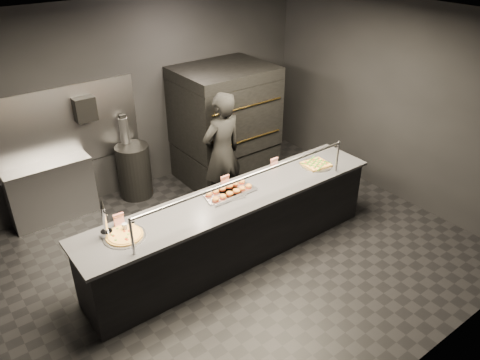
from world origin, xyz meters
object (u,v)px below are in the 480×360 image
(service_counter, at_px, (235,227))
(prep_shelf, at_px, (52,192))
(slider_tray_a, at_px, (223,193))
(trash_bin, at_px, (134,171))
(round_pizza, at_px, (125,236))
(worker, at_px, (222,153))
(towel_dispenser, at_px, (85,109))
(beer_tap, at_px, (106,226))
(slider_tray_b, at_px, (236,188))
(pizza_oven, at_px, (225,124))
(fire_extinguisher, at_px, (124,131))
(square_pizza, at_px, (316,164))

(service_counter, bearing_deg, prep_shelf, 124.59)
(slider_tray_a, bearing_deg, trash_bin, 96.44)
(round_pizza, distance_m, slider_tray_a, 1.35)
(service_counter, height_order, slider_tray_a, service_counter)
(service_counter, distance_m, worker, 1.30)
(prep_shelf, distance_m, towel_dispenser, 1.31)
(beer_tap, distance_m, worker, 2.36)
(service_counter, height_order, prep_shelf, service_counter)
(trash_bin, xyz_separation_m, worker, (0.91, -1.14, 0.49))
(slider_tray_b, height_order, trash_bin, slider_tray_b)
(pizza_oven, relative_size, towel_dispenser, 5.46)
(service_counter, relative_size, trash_bin, 4.73)
(fire_extinguisher, xyz_separation_m, slider_tray_a, (0.25, -2.30, -0.11))
(fire_extinguisher, distance_m, round_pizza, 2.61)
(fire_extinguisher, relative_size, slider_tray_a, 0.95)
(slider_tray_a, height_order, trash_bin, slider_tray_a)
(prep_shelf, bearing_deg, beer_tap, -90.00)
(square_pizza, bearing_deg, worker, 127.07)
(service_counter, distance_m, pizza_oven, 2.30)
(slider_tray_b, bearing_deg, pizza_oven, 58.48)
(service_counter, height_order, round_pizza, service_counter)
(pizza_oven, distance_m, fire_extinguisher, 1.63)
(round_pizza, height_order, trash_bin, round_pizza)
(beer_tap, bearing_deg, service_counter, -5.45)
(slider_tray_b, height_order, square_pizza, slider_tray_b)
(towel_dispenser, bearing_deg, pizza_oven, -13.14)
(square_pizza, bearing_deg, fire_extinguisher, 125.86)
(towel_dispenser, distance_m, trash_bin, 1.26)
(towel_dispenser, bearing_deg, fire_extinguisher, 1.04)
(round_pizza, bearing_deg, fire_extinguisher, 65.04)
(towel_dispenser, xyz_separation_m, fire_extinguisher, (0.55, 0.01, -0.49))
(prep_shelf, height_order, beer_tap, beer_tap)
(slider_tray_b, distance_m, trash_bin, 2.21)
(square_pizza, relative_size, trash_bin, 0.50)
(pizza_oven, bearing_deg, trash_bin, 168.25)
(worker, bearing_deg, square_pizza, 123.26)
(beer_tap, height_order, square_pizza, beer_tap)
(slider_tray_a, relative_size, slider_tray_b, 1.15)
(towel_dispenser, relative_size, fire_extinguisher, 0.69)
(slider_tray_a, bearing_deg, towel_dispenser, 109.27)
(service_counter, relative_size, prep_shelf, 3.42)
(service_counter, xyz_separation_m, worker, (0.57, 1.08, 0.46))
(fire_extinguisher, relative_size, round_pizza, 1.09)
(prep_shelf, distance_m, square_pizza, 3.84)
(slider_tray_a, bearing_deg, pizza_oven, 54.11)
(fire_extinguisher, height_order, trash_bin, fire_extinguisher)
(service_counter, height_order, slider_tray_b, service_counter)
(beer_tap, height_order, worker, worker)
(beer_tap, distance_m, slider_tray_a, 1.50)
(beer_tap, xyz_separation_m, slider_tray_a, (1.50, -0.05, -0.11))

